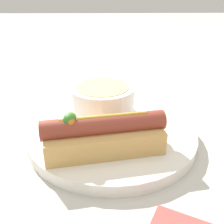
{
  "coord_description": "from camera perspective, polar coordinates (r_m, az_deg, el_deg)",
  "views": [
    {
      "loc": [
        -0.01,
        -0.39,
        0.25
      ],
      "look_at": [
        0.0,
        0.0,
        0.05
      ],
      "focal_mm": 42.0,
      "sensor_mm": 36.0,
      "label": 1
    }
  ],
  "objects": [
    {
      "name": "dinner_plate",
      "position": [
        0.45,
        0.0,
        -4.67
      ],
      "size": [
        0.29,
        0.29,
        0.02
      ],
      "color": "white",
      "rests_on": "ground_plane"
    },
    {
      "name": "hot_dog",
      "position": [
        0.38,
        -1.89,
        -5.06
      ],
      "size": [
        0.18,
        0.09,
        0.07
      ],
      "rotation": [
        0.0,
        0.0,
        0.17
      ],
      "color": "tan",
      "rests_on": "dinner_plate"
    },
    {
      "name": "soup_bowl",
      "position": [
        0.49,
        -2.06,
        2.86
      ],
      "size": [
        0.12,
        0.12,
        0.05
      ],
      "color": "white",
      "rests_on": "dinner_plate"
    },
    {
      "name": "spoon",
      "position": [
        0.44,
        -12.16,
        -4.23
      ],
      "size": [
        0.13,
        0.11,
        0.01
      ],
      "rotation": [
        0.0,
        0.0,
        2.45
      ],
      "color": "#B7B7BC",
      "rests_on": "dinner_plate"
    },
    {
      "name": "ground_plane",
      "position": [
        0.46,
        0.0,
        -5.69
      ],
      "size": [
        4.0,
        4.0,
        0.0
      ],
      "primitive_type": "plane",
      "color": "#BCB7AD"
    }
  ]
}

